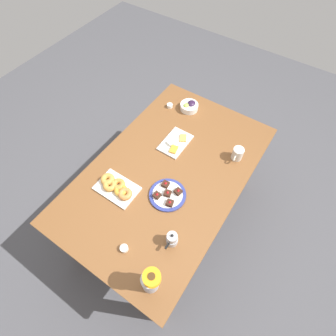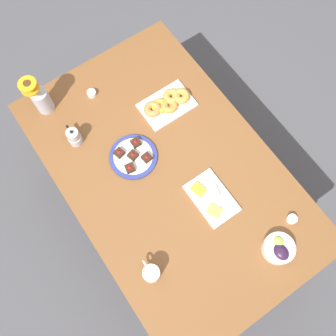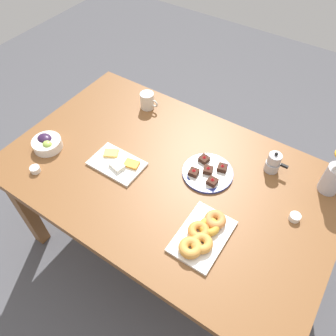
{
  "view_description": "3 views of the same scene",
  "coord_description": "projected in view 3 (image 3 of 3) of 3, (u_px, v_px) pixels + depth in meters",
  "views": [
    {
      "loc": [
        0.83,
        0.55,
        2.28
      ],
      "look_at": [
        0.0,
        0.0,
        0.78
      ],
      "focal_mm": 28.0,
      "sensor_mm": 36.0,
      "label": 1
    },
    {
      "loc": [
        -0.52,
        0.36,
        2.51
      ],
      "look_at": [
        0.0,
        0.0,
        0.78
      ],
      "focal_mm": 40.0,
      "sensor_mm": 36.0,
      "label": 2
    },
    {
      "loc": [
        0.55,
        -0.83,
        1.97
      ],
      "look_at": [
        0.0,
        0.0,
        0.78
      ],
      "focal_mm": 35.0,
      "sensor_mm": 36.0,
      "label": 3
    }
  ],
  "objects": [
    {
      "name": "croissant_platter",
      "position": [
        203.0,
        235.0,
        1.34
      ],
      "size": [
        0.19,
        0.29,
        0.05
      ],
      "color": "white",
      "rests_on": "dining_table"
    },
    {
      "name": "jam_cup_berry",
      "position": [
        295.0,
        217.0,
        1.41
      ],
      "size": [
        0.05,
        0.05,
        0.03
      ],
      "color": "white",
      "rests_on": "dining_table"
    },
    {
      "name": "cheese_platter",
      "position": [
        118.0,
        163.0,
        1.61
      ],
      "size": [
        0.26,
        0.17,
        0.03
      ],
      "color": "white",
      "rests_on": "dining_table"
    },
    {
      "name": "coffee_mug",
      "position": [
        147.0,
        100.0,
        1.86
      ],
      "size": [
        0.11,
        0.08,
        0.1
      ],
      "color": "beige",
      "rests_on": "dining_table"
    },
    {
      "name": "jam_cup_honey",
      "position": [
        35.0,
        169.0,
        1.58
      ],
      "size": [
        0.05,
        0.05,
        0.03
      ],
      "color": "white",
      "rests_on": "dining_table"
    },
    {
      "name": "dining_table",
      "position": [
        168.0,
        184.0,
        1.65
      ],
      "size": [
        1.6,
        1.0,
        0.74
      ],
      "color": "brown",
      "rests_on": "ground_plane"
    },
    {
      "name": "ground_plane",
      "position": [
        168.0,
        244.0,
        2.15
      ],
      "size": [
        6.0,
        6.0,
        0.0
      ],
      "primitive_type": "plane",
      "color": "#4C4C51"
    },
    {
      "name": "dessert_plate",
      "position": [
        208.0,
        172.0,
        1.57
      ],
      "size": [
        0.24,
        0.24,
        0.05
      ],
      "color": "navy",
      "rests_on": "dining_table"
    },
    {
      "name": "moka_pot",
      "position": [
        273.0,
        163.0,
        1.56
      ],
      "size": [
        0.11,
        0.07,
        0.12
      ],
      "color": "#B7B7BC",
      "rests_on": "dining_table"
    },
    {
      "name": "flower_vase",
      "position": [
        334.0,
        176.0,
        1.45
      ],
      "size": [
        0.09,
        0.11,
        0.26
      ],
      "color": "#B2B2BC",
      "rests_on": "dining_table"
    },
    {
      "name": "grape_bowl",
      "position": [
        47.0,
        143.0,
        1.67
      ],
      "size": [
        0.15,
        0.15,
        0.07
      ],
      "color": "white",
      "rests_on": "dining_table"
    }
  ]
}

